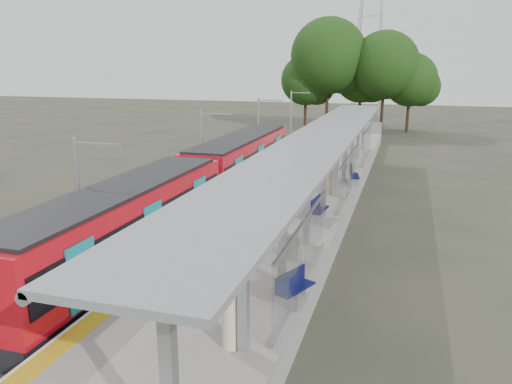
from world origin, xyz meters
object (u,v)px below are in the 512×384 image
Objects in this scene: bench_far at (353,174)px; litter_bin at (293,248)px; train at (196,186)px; info_pillar_far at (331,180)px; bench_near at (294,286)px; info_pillar_near at (230,319)px; bench_mid at (318,208)px.

bench_far is 13.04m from litter_bin.
train is 7.65m from info_pillar_far.
train reaches higher than bench_far.
bench_near reaches higher than litter_bin.
info_pillar_near reaches higher than bench_far.
info_pillar_near is 1.07× the size of info_pillar_far.
info_pillar_near is 2.01× the size of litter_bin.
bench_mid is 7.84m from bench_far.
bench_mid is at bearing -105.15° from info_pillar_far.
train is 11.51m from bench_near.
litter_bin is (-0.77, 3.29, -0.06)m from bench_near.
info_pillar_far reaches higher than bench_far.
bench_far is (7.10, 7.28, -0.45)m from train.
bench_near is 16.31m from bench_far.
info_pillar_near is (-0.97, -19.25, 0.21)m from bench_far.
bench_near is at bearing 91.67° from info_pillar_near.
bench_far is 0.99× the size of info_pillar_far.
litter_bin is (-0.76, -13.02, -0.14)m from bench_far.
train is 8.58m from litter_bin.
bench_far is 0.93× the size of info_pillar_near.
bench_far reaches higher than bench_mid.
bench_near is 3.11m from info_pillar_near.
bench_far is at bearing 54.55° from info_pillar_far.
bench_mid is 11.45m from info_pillar_near.
info_pillar_near is at bearing -62.87° from train.
info_pillar_far is (6.18, 4.50, -0.30)m from train.
bench_near is at bearing -76.83° from litter_bin.
train is 6.40m from bench_mid.
train is 17.21× the size of bench_mid.
bench_mid reaches higher than bench_near.
bench_far is 2.94m from info_pillar_far.
info_pillar_near is (-0.22, -11.44, 0.24)m from bench_mid.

